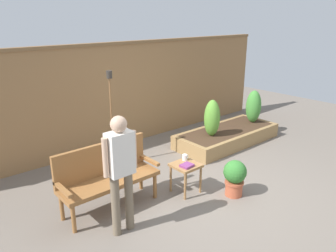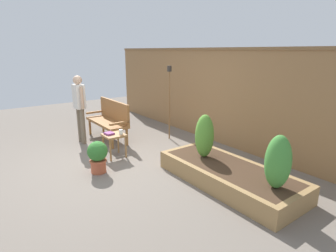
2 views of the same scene
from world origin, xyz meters
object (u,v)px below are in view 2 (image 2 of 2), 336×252
at_px(shrub_far_corner, 278,162).
at_px(shrub_near_bench, 204,136).
at_px(tiki_torch, 169,90).
at_px(book_on_table, 109,133).
at_px(potted_boxwood, 98,155).
at_px(garden_bench, 110,117).
at_px(person_by_bench, 79,103).
at_px(side_table, 114,138).
at_px(cup_on_table, 121,132).

bearing_deg(shrub_far_corner, shrub_near_bench, 180.00).
xyz_separation_m(shrub_far_corner, tiki_torch, (-3.32, 0.68, 0.52)).
distance_m(book_on_table, potted_boxwood, 0.76).
distance_m(garden_bench, person_by_bench, 0.78).
bearing_deg(book_on_table, potted_boxwood, -46.87).
bearing_deg(potted_boxwood, shrub_far_corner, 30.81).
distance_m(garden_bench, shrub_far_corner, 4.17).
xyz_separation_m(shrub_near_bench, shrub_far_corner, (1.40, 0.00, -0.01)).
height_order(shrub_far_corner, person_by_bench, person_by_bench).
distance_m(side_table, shrub_near_bench, 1.88).
distance_m(cup_on_table, person_by_bench, 1.48).
bearing_deg(shrub_near_bench, side_table, -149.85).
height_order(garden_bench, potted_boxwood, garden_bench).
bearing_deg(cup_on_table, potted_boxwood, -58.42).
distance_m(garden_bench, cup_on_table, 1.27).
bearing_deg(shrub_far_corner, person_by_bench, -165.12).
height_order(cup_on_table, person_by_bench, person_by_bench).
height_order(cup_on_table, tiki_torch, tiki_torch).
bearing_deg(shrub_far_corner, tiki_torch, 168.45).
height_order(side_table, person_by_bench, person_by_bench).
height_order(potted_boxwood, tiki_torch, tiki_torch).
xyz_separation_m(garden_bench, side_table, (1.14, -0.45, -0.15)).
distance_m(side_table, cup_on_table, 0.20).
bearing_deg(book_on_table, tiki_torch, 93.08).
xyz_separation_m(garden_bench, tiki_torch, (0.82, 1.16, 0.65)).
bearing_deg(tiki_torch, potted_boxwood, -69.39).
relative_size(book_on_table, potted_boxwood, 0.31).
xyz_separation_m(potted_boxwood, shrub_far_corner, (2.51, 1.49, 0.35)).
relative_size(side_table, shrub_near_bench, 0.63).
height_order(side_table, potted_boxwood, potted_boxwood).
distance_m(cup_on_table, potted_boxwood, 0.82).
height_order(side_table, shrub_near_bench, shrub_near_bench).
bearing_deg(shrub_far_corner, potted_boxwood, -149.19).
height_order(garden_bench, book_on_table, garden_bench).
distance_m(side_table, book_on_table, 0.14).
xyz_separation_m(garden_bench, book_on_table, (1.09, -0.53, -0.05)).
relative_size(shrub_near_bench, tiki_torch, 0.43).
height_order(side_table, tiki_torch, tiki_torch).
bearing_deg(book_on_table, garden_bench, 148.31).
bearing_deg(side_table, potted_boxwood, -48.03).
distance_m(garden_bench, potted_boxwood, 1.94).
height_order(garden_bench, side_table, garden_bench).
distance_m(side_table, shrub_far_corner, 3.16).
distance_m(potted_boxwood, person_by_bench, 1.93).
bearing_deg(cup_on_table, book_on_table, -126.07).
relative_size(book_on_table, shrub_near_bench, 0.24).
bearing_deg(potted_boxwood, side_table, 131.97).
xyz_separation_m(side_table, person_by_bench, (-1.30, -0.21, 0.54)).
height_order(cup_on_table, potted_boxwood, cup_on_table).
bearing_deg(side_table, cup_on_table, 52.37).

